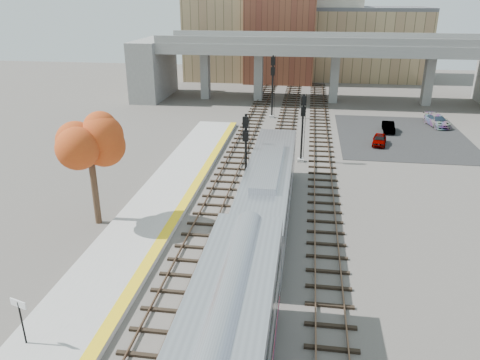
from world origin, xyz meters
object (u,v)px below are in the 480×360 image
(signal_mast_mid, at_px, (302,130))
(signal_mast_far, at_px, (272,86))
(signal_mast_near, at_px, (246,158))
(car_a, at_px, (379,140))
(car_c, at_px, (437,121))
(locomotive, at_px, (268,190))
(car_b, at_px, (388,127))
(tree, at_px, (89,142))

(signal_mast_mid, distance_m, signal_mast_far, 17.03)
(signal_mast_near, xyz_separation_m, car_a, (12.12, 15.22, -2.56))
(signal_mast_near, bearing_deg, signal_mast_mid, 64.93)
(signal_mast_far, xyz_separation_m, car_c, (19.93, -1.35, -3.31))
(locomotive, height_order, car_b, locomotive)
(signal_mast_mid, xyz_separation_m, car_a, (8.02, 6.45, -2.47))
(signal_mast_mid, height_order, car_c, signal_mast_mid)
(locomotive, relative_size, tree, 2.41)
(locomotive, bearing_deg, car_a, 62.30)
(locomotive, height_order, signal_mast_mid, signal_mast_mid)
(signal_mast_far, bearing_deg, car_c, -3.88)
(locomotive, bearing_deg, car_b, 64.34)
(locomotive, height_order, tree, tree)
(tree, distance_m, car_c, 42.27)
(locomotive, height_order, signal_mast_far, signal_mast_far)
(tree, relative_size, car_b, 2.29)
(signal_mast_near, relative_size, car_c, 1.46)
(signal_mast_mid, xyz_separation_m, car_c, (15.83, 15.15, -2.38))
(car_b, height_order, car_c, car_c)
(tree, bearing_deg, car_a, 44.43)
(locomotive, bearing_deg, car_c, 57.31)
(signal_mast_far, distance_m, car_b, 14.99)
(tree, height_order, car_a, tree)
(tree, bearing_deg, car_b, 48.64)
(car_a, xyz_separation_m, car_c, (7.80, 8.69, 0.08))
(car_a, bearing_deg, car_b, 82.71)
(signal_mast_near, height_order, car_b, signal_mast_near)
(locomotive, xyz_separation_m, car_c, (17.83, 27.78, -1.58))
(tree, distance_m, car_b, 35.66)
(car_b, bearing_deg, car_a, -105.34)
(car_b, bearing_deg, locomotive, -113.33)
(signal_mast_far, bearing_deg, signal_mast_mid, -76.05)
(signal_mast_near, relative_size, car_a, 1.97)
(locomotive, relative_size, car_a, 5.71)
(car_b, relative_size, car_c, 0.77)
(tree, bearing_deg, locomotive, 10.34)
(locomotive, xyz_separation_m, signal_mast_far, (-2.10, 29.13, 1.73))
(signal_mast_far, bearing_deg, car_b, -19.10)
(signal_mast_mid, relative_size, car_c, 1.43)
(car_a, bearing_deg, locomotive, -107.32)
(car_b, bearing_deg, signal_mast_mid, -127.28)
(tree, relative_size, car_a, 2.37)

